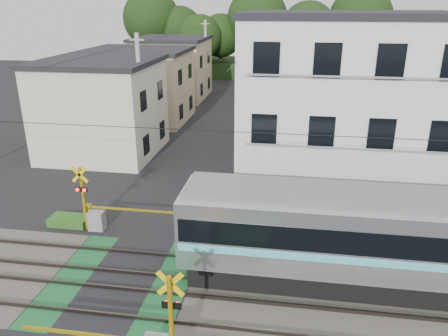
# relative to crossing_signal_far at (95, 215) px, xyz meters

# --- Properties ---
(ground) EXTENTS (120.00, 120.00, 0.00)m
(ground) POSITION_rel_crossing_signal_far_xyz_m (2.59, -3.65, -0.71)
(ground) COLOR black
(track_bed) EXTENTS (120.00, 120.00, 0.14)m
(track_bed) POSITION_rel_crossing_signal_far_xyz_m (2.59, -3.65, -0.67)
(track_bed) COLOR #47423A
(track_bed) RESTS_ON ground
(crossing_signal_far) EXTENTS (4.74, 0.65, 3.09)m
(crossing_signal_far) POSITION_rel_crossing_signal_far_xyz_m (0.00, 0.00, 0.00)
(crossing_signal_far) COLOR yellow
(crossing_signal_far) RESTS_ON ground
(apartment_block) EXTENTS (10.20, 8.36, 9.30)m
(apartment_block) POSITION_rel_crossing_signal_far_xyz_m (11.09, 5.84, 3.94)
(apartment_block) COLOR silver
(apartment_block) RESTS_ON ground
(houses_row) EXTENTS (22.07, 31.35, 6.80)m
(houses_row) POSITION_rel_crossing_signal_far_xyz_m (2.84, 22.27, 2.53)
(houses_row) COLOR beige
(houses_row) RESTS_ON ground
(tree_hill) EXTENTS (40.00, 12.81, 11.73)m
(tree_hill) POSITION_rel_crossing_signal_far_xyz_m (2.79, 45.12, 4.83)
(tree_hill) COLOR black
(tree_hill) RESTS_ON ground
(catenary) EXTENTS (60.00, 5.04, 7.00)m
(catenary) POSITION_rel_crossing_signal_far_xyz_m (8.59, -3.62, 2.98)
(catenary) COLOR #2D2D33
(catenary) RESTS_ON ground
(utility_poles) EXTENTS (7.90, 42.00, 8.00)m
(utility_poles) POSITION_rel_crossing_signal_far_xyz_m (1.53, 19.35, 3.37)
(utility_poles) COLOR #A5A5A0
(utility_poles) RESTS_ON ground
(pedestrian) EXTENTS (0.63, 0.48, 1.53)m
(pedestrian) POSITION_rel_crossing_signal_far_xyz_m (3.77, 25.68, 0.05)
(pedestrian) COLOR black
(pedestrian) RESTS_ON ground
(weed_patches) EXTENTS (10.25, 8.80, 0.40)m
(weed_patches) POSITION_rel_crossing_signal_far_xyz_m (4.34, -3.74, -0.53)
(weed_patches) COLOR #2D5E1E
(weed_patches) RESTS_ON ground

